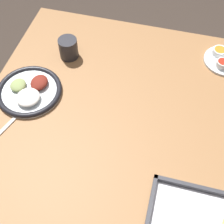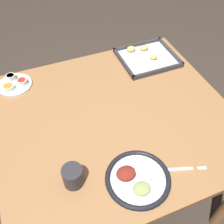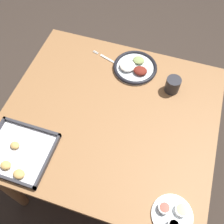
% 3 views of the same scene
% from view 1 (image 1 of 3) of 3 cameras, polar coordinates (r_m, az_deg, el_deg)
% --- Properties ---
extents(ground_plane, '(8.00, 8.00, 0.00)m').
position_cam_1_polar(ground_plane, '(1.76, -0.10, -14.60)').
color(ground_plane, '#382D26').
extents(dining_table, '(1.06, 0.96, 0.73)m').
position_cam_1_polar(dining_table, '(1.19, -0.15, -4.19)').
color(dining_table, olive).
rests_on(dining_table, ground_plane).
extents(dinner_plate, '(0.24, 0.24, 0.04)m').
position_cam_1_polar(dinner_plate, '(1.20, -14.87, 3.74)').
color(dinner_plate, silver).
rests_on(dinner_plate, dining_table).
extents(fork, '(0.20, 0.08, 0.00)m').
position_cam_1_polar(fork, '(1.15, -18.60, -2.40)').
color(fork, silver).
rests_on(fork, dining_table).
extents(drinking_cup, '(0.08, 0.08, 0.09)m').
position_cam_1_polar(drinking_cup, '(1.29, -7.98, 11.48)').
color(drinking_cup, '#28282D').
rests_on(drinking_cup, dining_table).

